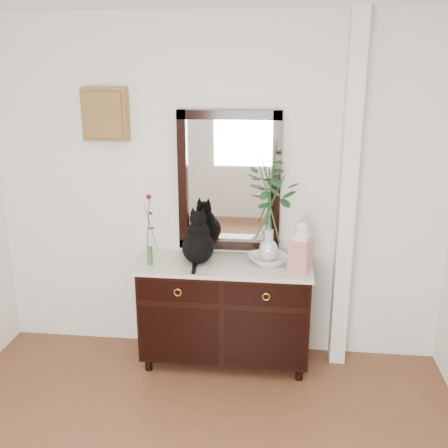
# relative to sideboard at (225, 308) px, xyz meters

# --- Properties ---
(wall_back) EXTENTS (3.60, 0.04, 2.70)m
(wall_back) POSITION_rel_sideboard_xyz_m (-0.10, 0.25, 0.88)
(wall_back) COLOR white
(wall_back) RESTS_ON ground
(pilaster) EXTENTS (0.12, 0.20, 2.70)m
(pilaster) POSITION_rel_sideboard_xyz_m (0.90, 0.17, 0.88)
(pilaster) COLOR white
(pilaster) RESTS_ON ground
(sideboard) EXTENTS (1.33, 0.52, 0.82)m
(sideboard) POSITION_rel_sideboard_xyz_m (0.00, 0.00, 0.00)
(sideboard) COLOR black
(sideboard) RESTS_ON ground
(wall_mirror) EXTENTS (0.80, 0.06, 1.10)m
(wall_mirror) POSITION_rel_sideboard_xyz_m (-0.00, 0.24, 0.97)
(wall_mirror) COLOR black
(wall_mirror) RESTS_ON wall_back
(key_cabinet) EXTENTS (0.35, 0.10, 0.40)m
(key_cabinet) POSITION_rel_sideboard_xyz_m (-0.95, 0.21, 1.48)
(key_cabinet) COLOR brown
(key_cabinet) RESTS_ON wall_back
(cat) EXTENTS (0.32, 0.37, 0.40)m
(cat) POSITION_rel_sideboard_xyz_m (-0.22, 0.02, 0.58)
(cat) COLOR black
(cat) RESTS_ON sideboard
(lotus_bowl) EXTENTS (0.39, 0.39, 0.07)m
(lotus_bowl) POSITION_rel_sideboard_xyz_m (0.33, 0.03, 0.41)
(lotus_bowl) COLOR white
(lotus_bowl) RESTS_ON sideboard
(vase_branches) EXTENTS (0.49, 0.49, 0.90)m
(vase_branches) POSITION_rel_sideboard_xyz_m (0.33, 0.03, 0.84)
(vase_branches) COLOR silver
(vase_branches) RESTS_ON lotus_bowl
(bud_vase_rose) EXTENTS (0.08, 0.08, 0.57)m
(bud_vase_rose) POSITION_rel_sideboard_xyz_m (-0.57, -0.09, 0.66)
(bud_vase_rose) COLOR #396F34
(bud_vase_rose) RESTS_ON sideboard
(ginger_jar) EXTENTS (0.19, 0.19, 0.39)m
(ginger_jar) POSITION_rel_sideboard_xyz_m (0.56, -0.08, 0.57)
(ginger_jar) COLOR silver
(ginger_jar) RESTS_ON sideboard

